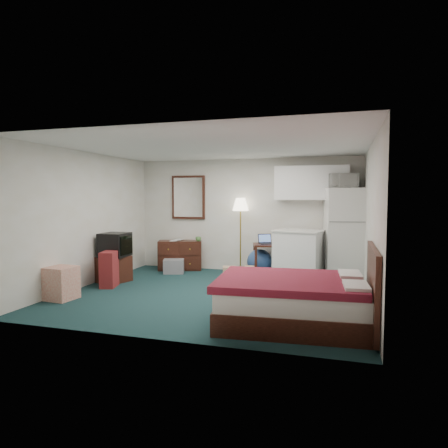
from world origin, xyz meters
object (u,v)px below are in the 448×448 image
(desk, at_px, (266,260))
(tv_stand, at_px, (114,269))
(suitcase, at_px, (109,269))
(kitchen_counter, at_px, (298,256))
(dresser, at_px, (180,255))
(floor_lamp, at_px, (240,235))
(bed, at_px, (293,301))
(fridge, at_px, (345,234))

(desk, relative_size, tv_stand, 1.24)
(suitcase, bearing_deg, kitchen_counter, 12.25)
(dresser, relative_size, floor_lamp, 0.59)
(desk, relative_size, bed, 0.36)
(fridge, distance_m, suitcase, 4.62)
(desk, height_order, tv_stand, desk)
(floor_lamp, relative_size, tv_stand, 3.01)
(tv_stand, height_order, suitcase, suitcase)
(floor_lamp, bearing_deg, desk, -17.95)
(fridge, relative_size, suitcase, 2.80)
(desk, bearing_deg, fridge, -14.80)
(desk, height_order, suitcase, desk)
(suitcase, bearing_deg, fridge, 9.63)
(tv_stand, bearing_deg, suitcase, -51.95)
(floor_lamp, bearing_deg, kitchen_counter, -16.73)
(desk, distance_m, suitcase, 3.20)
(kitchen_counter, bearing_deg, suitcase, -141.75)
(kitchen_counter, bearing_deg, desk, 175.36)
(dresser, relative_size, bed, 0.52)
(floor_lamp, relative_size, desk, 2.44)
(dresser, height_order, floor_lamp, floor_lamp)
(kitchen_counter, distance_m, tv_stand, 3.68)
(dresser, height_order, fridge, fridge)
(tv_stand, bearing_deg, kitchen_counter, 36.09)
(floor_lamp, xyz_separation_m, fridge, (2.19, -0.17, 0.10))
(fridge, relative_size, tv_stand, 3.38)
(kitchen_counter, relative_size, bed, 0.52)
(bed, height_order, tv_stand, bed)
(floor_lamp, bearing_deg, suitcase, -133.47)
(dresser, xyz_separation_m, desk, (2.02, -0.13, 0.00))
(fridge, bearing_deg, suitcase, -165.19)
(desk, xyz_separation_m, kitchen_counter, (0.69, -0.19, 0.15))
(floor_lamp, distance_m, tv_stand, 2.77)
(kitchen_counter, height_order, fridge, fridge)
(dresser, height_order, bed, dresser)
(dresser, distance_m, suitcase, 2.09)
(floor_lamp, xyz_separation_m, bed, (1.54, -3.27, -0.52))
(dresser, relative_size, kitchen_counter, 1.01)
(dresser, xyz_separation_m, fridge, (3.60, -0.10, 0.59))
(desk, distance_m, kitchen_counter, 0.73)
(fridge, relative_size, bed, 0.98)
(bed, distance_m, suitcase, 3.71)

